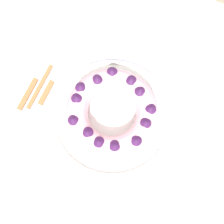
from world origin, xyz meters
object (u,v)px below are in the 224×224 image
at_px(bundt_cake, 112,112).
at_px(cake_knife, 51,83).
at_px(fork, 47,74).
at_px(serving_knife, 35,80).
at_px(napkin, 210,144).
at_px(serving_dish, 112,116).
at_px(side_bowl, 146,20).

relative_size(bundt_cake, cake_knife, 1.43).
relative_size(bundt_cake, fork, 1.22).
bearing_deg(serving_knife, napkin, 5.86).
bearing_deg(napkin, fork, 179.14).
height_order(bundt_cake, cake_knife, bundt_cake).
height_order(bundt_cake, fork, bundt_cake).
height_order(serving_dish, cake_knife, serving_dish).
bearing_deg(side_bowl, bundt_cake, -85.21).
relative_size(serving_dish, bundt_cake, 1.36).
distance_m(fork, serving_knife, 0.04).
distance_m(bundt_cake, cake_knife, 0.22).
height_order(bundt_cake, serving_knife, bundt_cake).
bearing_deg(fork, serving_knife, -125.10).
height_order(serving_dish, side_bowl, side_bowl).
bearing_deg(side_bowl, fork, -126.19).
bearing_deg(serving_dish, bundt_cake, -176.40).
height_order(serving_knife, napkin, serving_knife).
bearing_deg(napkin, cake_knife, -178.31).
bearing_deg(fork, serving_dish, -11.97).
bearing_deg(side_bowl, cake_knife, -120.61).
xyz_separation_m(cake_knife, side_bowl, (0.19, 0.31, 0.02)).
xyz_separation_m(bundt_cake, fork, (-0.24, 0.05, -0.05)).
xyz_separation_m(serving_dish, cake_knife, (-0.21, 0.02, -0.01)).
bearing_deg(serving_dish, napkin, 7.49).
bearing_deg(cake_knife, napkin, 1.17).
xyz_separation_m(cake_knife, napkin, (0.51, 0.02, -0.00)).
distance_m(bundt_cake, fork, 0.25).
distance_m(bundt_cake, napkin, 0.30).
bearing_deg(napkin, serving_knife, -177.38).
bearing_deg(bundt_cake, serving_dish, 3.60).
distance_m(cake_knife, side_bowl, 0.37).
xyz_separation_m(bundt_cake, serving_knife, (-0.26, 0.01, -0.05)).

